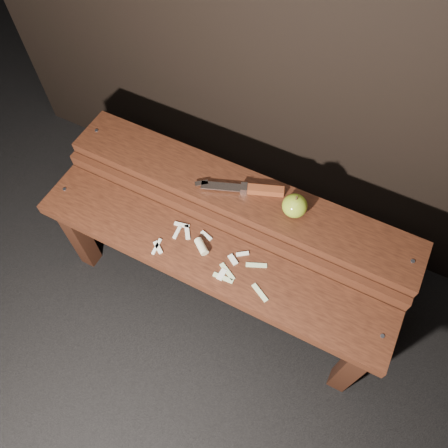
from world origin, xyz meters
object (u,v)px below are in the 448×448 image
at_px(apple, 295,206).
at_px(knife, 254,189).
at_px(bench_front_tier, 207,268).
at_px(bench_rear_tier, 238,206).

xyz_separation_m(apple, knife, (-0.14, 0.02, -0.02)).
height_order(bench_front_tier, apple, apple).
height_order(bench_front_tier, knife, knife).
bearing_deg(apple, bench_front_tier, -128.74).
distance_m(bench_rear_tier, apple, 0.22).
xyz_separation_m(bench_rear_tier, apple, (0.19, 0.00, 0.12)).
bearing_deg(bench_front_tier, bench_rear_tier, 90.00).
distance_m(bench_rear_tier, knife, 0.11).
relative_size(bench_front_tier, apple, 14.58).
height_order(bench_rear_tier, apple, apple).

